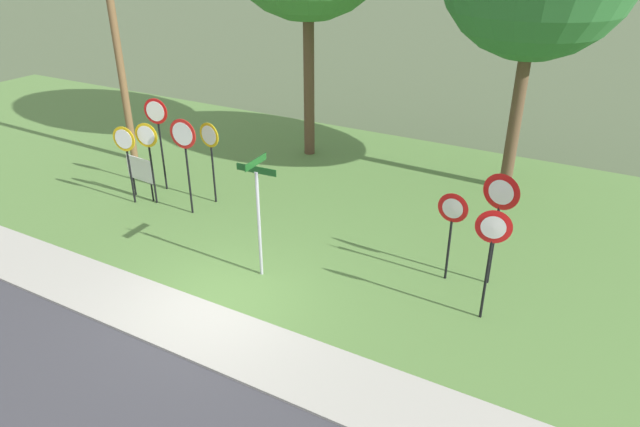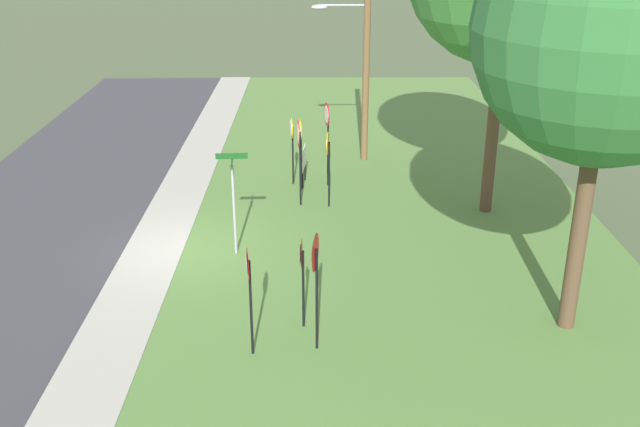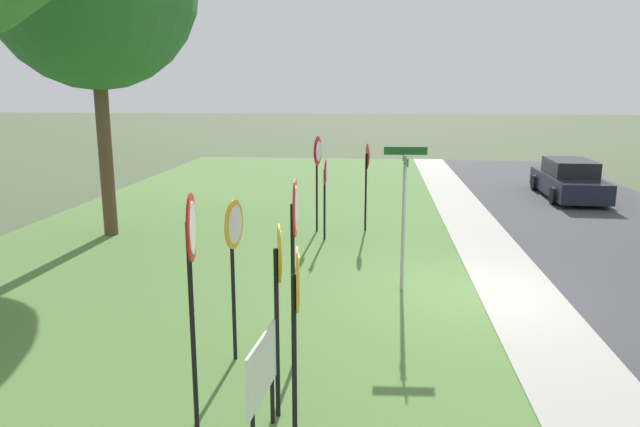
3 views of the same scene
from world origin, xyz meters
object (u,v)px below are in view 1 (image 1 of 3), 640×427
stop_sign_near_right (184,145)px  stop_sign_far_left (148,146)px  yield_sign_near_right (492,240)px  street_name_post (258,208)px  yield_sign_near_left (452,217)px  utility_pole (112,34)px  stop_sign_far_right (158,124)px  stop_sign_far_center (210,146)px  stop_sign_near_left (126,149)px  yield_sign_far_left (499,203)px  notice_board (141,171)px

stop_sign_near_right → stop_sign_far_left: (-1.33, 0.00, -0.26)m
yield_sign_near_right → street_name_post: bearing=-179.8°
yield_sign_near_left → utility_pole: size_ratio=0.28×
stop_sign_far_left → yield_sign_near_left: stop_sign_far_left is taller
stop_sign_far_right → utility_pole: (-2.73, 1.26, 2.12)m
stop_sign_far_right → stop_sign_far_center: bearing=-10.9°
stop_sign_far_right → street_name_post: size_ratio=1.00×
stop_sign_near_left → stop_sign_far_right: stop_sign_far_right is taller
yield_sign_near_right → yield_sign_far_left: size_ratio=0.92×
yield_sign_near_left → utility_pole: bearing=172.3°
stop_sign_far_left → yield_sign_near_right: 9.61m
yield_sign_near_right → stop_sign_far_right: bearing=161.0°
stop_sign_near_left → utility_pole: 4.34m
yield_sign_near_left → yield_sign_near_right: 1.51m
stop_sign_near_right → stop_sign_far_right: size_ratio=0.96×
stop_sign_far_left → yield_sign_far_left: (9.38, 0.49, 0.25)m
stop_sign_near_left → yield_sign_near_right: 10.16m
street_name_post → yield_sign_near_right: bearing=6.3°
stop_sign_far_center → street_name_post: bearing=-30.5°
stop_sign_near_left → notice_board: size_ratio=1.83×
stop_sign_far_right → notice_board: bearing=-110.0°
stop_sign_far_left → street_name_post: size_ratio=0.85×
stop_sign_far_right → yield_sign_far_left: 9.82m
yield_sign_near_left → yield_sign_far_left: size_ratio=0.80×
stop_sign_far_left → utility_pole: (-3.16, 2.14, 2.44)m
stop_sign_far_center → stop_sign_far_right: stop_sign_far_right is taller
stop_sign_far_center → yield_sign_far_left: 7.95m
stop_sign_far_right → utility_pole: utility_pole is taller
stop_sign_far_right → yield_sign_near_right: stop_sign_far_right is taller
yield_sign_near_left → notice_board: (-9.06, -0.10, -0.72)m
utility_pole → notice_board: size_ratio=6.12×
stop_sign_far_center → yield_sign_near_left: stop_sign_far_center is taller
stop_sign_near_right → utility_pole: bearing=149.9°
stop_sign_near_right → yield_sign_far_left: 8.07m
stop_sign_near_right → utility_pole: (-4.49, 2.14, 2.17)m
stop_sign_far_left → stop_sign_far_center: bearing=20.0°
utility_pole → yield_sign_far_left: bearing=-7.5°
yield_sign_near_left → notice_board: yield_sign_near_left is taller
stop_sign_far_left → stop_sign_far_right: stop_sign_far_right is taller
stop_sign_far_center → yield_sign_far_left: yield_sign_far_left is taller
yield_sign_near_right → utility_pole: 13.29m
yield_sign_near_left → stop_sign_far_right: bearing=177.4°
stop_sign_near_left → yield_sign_far_left: (9.95, 0.78, 0.32)m
stop_sign_near_right → stop_sign_far_right: (-1.76, 0.88, 0.06)m
stop_sign_far_left → notice_board: size_ratio=1.91×
stop_sign_far_right → yield_sign_near_right: 10.15m
stop_sign_near_left → stop_sign_far_right: size_ratio=0.81×
yield_sign_near_left → stop_sign_far_left: bearing=-176.9°
yield_sign_near_right → utility_pole: bearing=157.6°
yield_sign_near_right → utility_pole: utility_pole is taller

